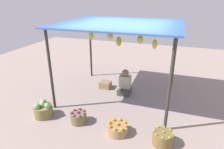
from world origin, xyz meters
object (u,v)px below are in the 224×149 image
basket_cabbages (43,110)px  wooden_crate_near_vendor (105,85)px  vendor_person (125,84)px  basket_oranges (117,129)px  basket_purple_onions (78,117)px  basket_limes (163,138)px

basket_cabbages → wooden_crate_near_vendor: (0.89, 2.03, -0.07)m
vendor_person → basket_oranges: vendor_person is taller
basket_cabbages → wooden_crate_near_vendor: basket_cabbages is taller
basket_purple_onions → wooden_crate_near_vendor: (-0.06, 1.97, -0.03)m
vendor_person → basket_cabbages: 2.46m
vendor_person → basket_cabbages: (-1.60, -1.86, -0.12)m
basket_purple_onions → wooden_crate_near_vendor: bearing=91.8°
basket_oranges → wooden_crate_near_vendor: (-1.07, 2.06, -0.01)m
basket_purple_onions → vendor_person: bearing=70.4°
basket_cabbages → basket_limes: 2.93m
basket_oranges → basket_cabbages: bearing=179.1°
basket_cabbages → wooden_crate_near_vendor: size_ratio=1.35×
basket_limes → wooden_crate_near_vendor: basket_limes is taller
basket_limes → basket_cabbages: bearing=178.8°
basket_cabbages → basket_oranges: bearing=-0.9°
basket_limes → wooden_crate_near_vendor: bearing=134.3°
basket_oranges → wooden_crate_near_vendor: basket_oranges is taller
basket_purple_onions → basket_oranges: basket_purple_onions is taller
vendor_person → basket_limes: (1.33, -1.92, -0.15)m
basket_cabbages → basket_limes: size_ratio=1.12×
basket_cabbages → basket_purple_onions: size_ratio=1.21×
basket_cabbages → basket_purple_onions: bearing=3.2°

